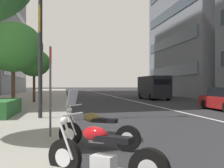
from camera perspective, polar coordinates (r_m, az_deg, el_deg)
name	(u,v)px	position (r m, az deg, el deg)	size (l,w,h in m)	color
sidewalk_right_plaza	(28,98)	(35.24, -16.08, -2.68)	(160.00, 8.96, 0.15)	gray
lane_centre_stripe	(114,97)	(40.55, 0.49, -2.47)	(110.00, 0.16, 0.01)	silver
motorcycle_by_sign_pole	(103,157)	(4.93, -1.86, -13.97)	(1.46, 1.84, 1.10)	black
motorcycle_nearest_camera	(96,131)	(7.45, -3.09, -9.14)	(1.27, 1.95, 1.47)	black
delivery_van_ahead	(154,87)	(33.04, 8.11, -0.59)	(5.87, 2.26, 2.58)	black
parking_sign_by_curb	(50,82)	(8.39, -11.90, 0.34)	(0.32, 0.06, 2.53)	#47494C
street_lamp_with_banners	(50,10)	(13.63, -12.07, 13.85)	(1.26, 2.68, 7.89)	#232326
clipped_hedge_bed	(3,108)	(14.91, -20.45, -4.34)	(4.26, 1.10, 0.73)	#28602D
street_tree_by_lamp_post	(13,47)	(18.29, -18.69, 6.84)	(3.46, 3.46, 5.17)	#473323
street_tree_far_plaza	(34,63)	(25.95, -14.95, 3.98)	(2.75, 2.75, 4.52)	#473323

